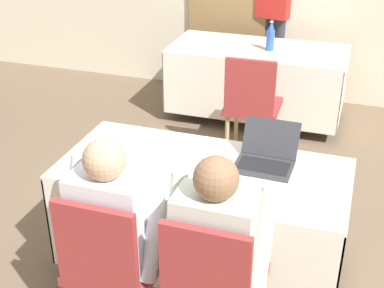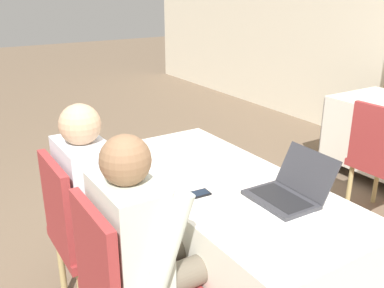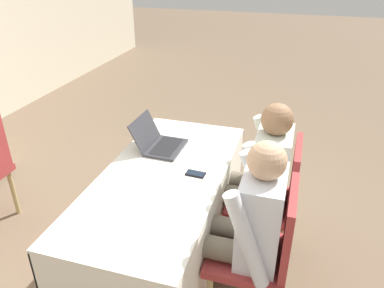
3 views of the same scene
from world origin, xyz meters
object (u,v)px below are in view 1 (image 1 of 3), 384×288
laptop (266,158)px  chair_far_spare (252,102)px  person_checkered_shirt (118,224)px  chair_near_left (111,262)px  chair_near_right (212,285)px  person_white_shirt (219,245)px  person_red_shirt (273,11)px  cell_phone (203,187)px  water_bottle (270,37)px

laptop → chair_far_spare: 1.42m
chair_far_spare → laptop: bearing=104.2°
person_checkered_shirt → chair_far_spare: bearing=-96.0°
chair_near_left → chair_near_right: 0.52m
person_white_shirt → chair_far_spare: bearing=-81.7°
person_red_shirt → chair_far_spare: bearing=-73.3°
cell_phone → water_bottle: size_ratio=0.47×
chair_near_right → person_white_shirt: size_ratio=0.78×
person_red_shirt → laptop: bearing=-68.2°
chair_near_left → person_red_shirt: person_red_shirt is taller
chair_far_spare → person_checkered_shirt: (-0.22, -2.07, 0.16)m
chair_far_spare → chair_near_left: bearing=83.0°
chair_near_right → person_red_shirt: person_red_shirt is taller
person_checkered_shirt → water_bottle: bearing=-94.1°
laptop → water_bottle: size_ratio=1.24×
laptop → cell_phone: laptop is taller
water_bottle → chair_near_left: size_ratio=0.30×
laptop → chair_near_left: size_ratio=0.37×
water_bottle → person_red_shirt: (-0.11, 0.72, 0.07)m
cell_phone → person_white_shirt: person_white_shirt is taller
water_bottle → person_white_shirt: bearing=-83.6°
cell_phone → laptop: bearing=55.9°
chair_far_spare → water_bottle: bearing=-90.1°
chair_far_spare → person_white_shirt: bearing=97.0°
laptop → person_red_shirt: person_red_shirt is taller
cell_phone → person_checkered_shirt: person_checkered_shirt is taller
water_bottle → chair_near_right: 2.98m
laptop → person_checkered_shirt: (-0.59, -0.73, -0.09)m
water_bottle → chair_near_right: bearing=-83.9°
water_bottle → chair_far_spare: size_ratio=0.30×
laptop → chair_near_right: laptop is taller
person_checkered_shirt → person_white_shirt: size_ratio=1.00×
cell_phone → person_checkered_shirt: bearing=-126.6°
laptop → person_checkered_shirt: 0.94m
chair_near_left → laptop: bearing=-125.4°
person_white_shirt → person_red_shirt: bearing=-83.1°
laptop → water_bottle: 2.15m
water_bottle → chair_near_right: (0.32, -2.95, -0.33)m
laptop → person_checkered_shirt: bearing=-127.7°
chair_near_right → person_red_shirt: size_ratio=0.58×
chair_far_spare → chair_near_right: bearing=96.6°
chair_near_left → person_checkered_shirt: person_checkered_shirt is taller
cell_phone → chair_near_left: 0.62m
cell_phone → chair_near_right: chair_near_right is taller
chair_near_right → person_checkered_shirt: bearing=-11.3°
chair_near_left → person_red_shirt: (0.09, 3.66, 0.40)m
water_bottle → person_checkered_shirt: 2.85m
chair_far_spare → person_red_shirt: person_red_shirt is taller
chair_near_left → water_bottle: bearing=-94.0°
chair_far_spare → person_red_shirt: bearing=-86.3°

